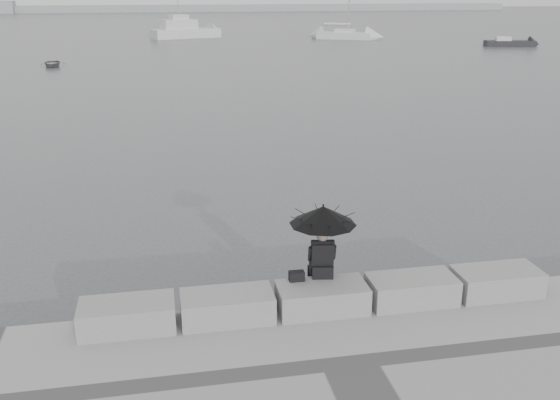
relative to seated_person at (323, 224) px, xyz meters
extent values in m
plane|color=#424447|center=(-0.09, 0.06, -2.01)|extent=(360.00, 360.00, 0.00)
cube|color=gray|center=(-3.49, -0.39, -1.26)|extent=(1.60, 0.80, 0.50)
cube|color=gray|center=(-1.79, -0.39, -1.26)|extent=(1.60, 0.80, 0.50)
cube|color=gray|center=(-0.09, -0.39, -1.26)|extent=(1.60, 0.80, 0.50)
cube|color=gray|center=(1.61, -0.39, -1.26)|extent=(1.60, 0.80, 0.50)
cube|color=gray|center=(3.31, -0.39, -1.26)|extent=(1.60, 0.80, 0.50)
sphere|color=#726056|center=(0.00, 0.02, -0.23)|extent=(0.21, 0.21, 0.21)
cylinder|color=black|center=(0.00, 0.01, -0.16)|extent=(0.02, 0.02, 1.00)
cone|color=black|center=(0.00, 0.01, 0.17)|extent=(1.21, 1.21, 0.34)
sphere|color=black|center=(0.00, 0.01, 0.36)|extent=(0.04, 0.04, 0.04)
cube|color=black|center=(-0.50, -0.11, -0.93)|extent=(0.28, 0.16, 0.18)
cube|color=#929496|center=(-0.09, 155.06, -1.21)|extent=(180.00, 6.00, 1.60)
cube|color=silver|center=(19.63, 64.60, -1.66)|extent=(6.86, 5.27, 0.90)
cube|color=silver|center=(19.63, 64.60, -1.06)|extent=(2.77, 2.51, 0.50)
cylinder|color=#939396|center=(19.63, 64.60, -0.41)|extent=(3.25, 1.87, 0.10)
cube|color=silver|center=(0.86, 69.98, -1.51)|extent=(8.75, 5.36, 1.20)
cube|color=silver|center=(0.86, 69.98, -0.41)|extent=(4.64, 3.44, 1.20)
cube|color=silver|center=(0.86, 69.98, 0.49)|extent=(2.48, 2.19, 0.60)
cylinder|color=#939396|center=(0.86, 69.98, 1.59)|extent=(0.08, 0.08, 1.60)
cube|color=black|center=(34.04, 51.99, -1.76)|extent=(5.38, 2.74, 0.70)
cube|color=silver|center=(34.04, 51.99, -1.26)|extent=(1.78, 1.52, 0.50)
imported|color=gray|center=(-10.99, 42.66, -1.78)|extent=(2.87, 1.38, 0.47)
camera|label=1|loc=(-2.71, -10.04, 4.02)|focal=40.00mm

